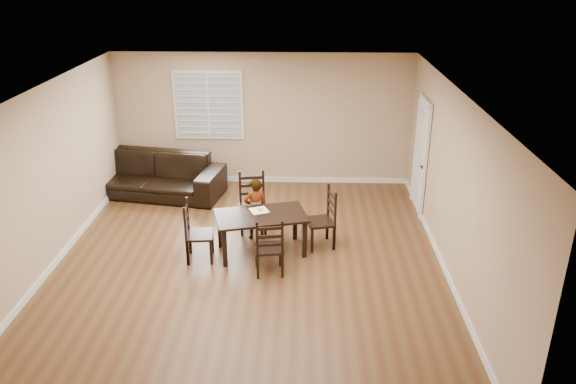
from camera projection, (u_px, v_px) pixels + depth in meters
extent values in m
plane|color=brown|center=(249.00, 265.00, 8.69)|extent=(7.00, 7.00, 0.00)
cube|color=tan|center=(263.00, 120.00, 11.39)|extent=(6.00, 0.04, 2.70)
cube|color=tan|center=(207.00, 333.00, 4.95)|extent=(6.00, 0.04, 2.70)
cube|color=tan|center=(43.00, 182.00, 8.26)|extent=(0.04, 7.00, 2.70)
cube|color=tan|center=(454.00, 187.00, 8.08)|extent=(0.04, 7.00, 2.70)
cube|color=white|center=(243.00, 93.00, 7.65)|extent=(6.00, 7.00, 0.04)
cube|color=white|center=(208.00, 105.00, 11.26)|extent=(1.40, 0.08, 1.40)
cube|color=white|center=(421.00, 157.00, 10.24)|extent=(0.06, 0.94, 2.05)
cylinder|color=#332114|center=(422.00, 167.00, 9.99)|extent=(0.06, 0.06, 0.02)
cube|color=white|center=(264.00, 179.00, 11.88)|extent=(6.00, 0.03, 0.10)
cube|color=white|center=(58.00, 259.00, 8.76)|extent=(0.03, 7.00, 0.10)
cube|color=white|center=(443.00, 265.00, 8.59)|extent=(0.03, 7.00, 0.10)
cube|color=black|center=(261.00, 216.00, 8.83)|extent=(1.57, 1.13, 0.04)
cube|color=black|center=(225.00, 248.00, 8.55)|extent=(0.09, 0.09, 0.62)
cube|color=black|center=(304.00, 239.00, 8.81)|extent=(0.09, 0.09, 0.62)
cube|color=black|center=(220.00, 230.00, 9.12)|extent=(0.09, 0.09, 0.62)
cube|color=black|center=(295.00, 222.00, 9.38)|extent=(0.09, 0.09, 0.62)
cube|color=black|center=(253.00, 207.00, 9.63)|extent=(0.52, 0.49, 0.04)
cube|color=black|center=(252.00, 199.00, 9.78)|extent=(0.46, 0.10, 1.03)
cube|color=black|center=(242.00, 224.00, 9.53)|extent=(0.05, 0.05, 0.42)
cube|color=black|center=(265.00, 223.00, 9.56)|extent=(0.05, 0.05, 0.42)
cube|color=black|center=(241.00, 215.00, 9.87)|extent=(0.05, 0.05, 0.42)
cube|color=black|center=(264.00, 214.00, 9.90)|extent=(0.05, 0.05, 0.42)
cube|color=black|center=(269.00, 248.00, 8.35)|extent=(0.47, 0.44, 0.04)
cube|color=black|center=(270.00, 250.00, 8.16)|extent=(0.42, 0.09, 0.93)
cube|color=black|center=(280.00, 255.00, 8.60)|extent=(0.04, 0.04, 0.38)
cube|color=black|center=(257.00, 256.00, 8.57)|extent=(0.04, 0.04, 0.38)
cube|color=black|center=(282.00, 266.00, 8.29)|extent=(0.04, 0.04, 0.38)
cube|color=black|center=(258.00, 267.00, 8.26)|extent=(0.04, 0.04, 0.38)
cube|color=black|center=(200.00, 235.00, 8.72)|extent=(0.45, 0.48, 0.04)
cube|color=black|center=(187.00, 231.00, 8.68)|extent=(0.08, 0.44, 0.98)
cube|color=black|center=(211.00, 253.00, 8.64)|extent=(0.04, 0.04, 0.40)
cube|color=black|center=(213.00, 241.00, 8.99)|extent=(0.04, 0.04, 0.40)
cube|color=black|center=(188.00, 253.00, 8.62)|extent=(0.04, 0.04, 0.40)
cube|color=black|center=(190.00, 242.00, 8.97)|extent=(0.04, 0.04, 0.40)
cube|color=black|center=(320.00, 222.00, 9.12)|extent=(0.52, 0.54, 0.04)
cube|color=black|center=(331.00, 217.00, 9.13)|extent=(0.15, 0.45, 1.00)
cube|color=black|center=(306.00, 230.00, 9.34)|extent=(0.05, 0.05, 0.41)
cube|color=black|center=(312.00, 241.00, 8.99)|extent=(0.05, 0.05, 0.41)
cube|color=black|center=(327.00, 228.00, 9.42)|extent=(0.05, 0.05, 0.41)
cube|color=black|center=(334.00, 238.00, 9.07)|extent=(0.05, 0.05, 0.41)
imported|color=gray|center=(255.00, 209.00, 9.33)|extent=(0.46, 0.39, 1.07)
cube|color=white|center=(259.00, 210.00, 8.97)|extent=(0.36, 0.36, 0.00)
torus|color=#D89C4D|center=(260.00, 209.00, 8.96)|extent=(0.10, 0.10, 0.03)
torus|color=silver|center=(260.00, 209.00, 8.96)|extent=(0.08, 0.08, 0.02)
imported|color=black|center=(151.00, 175.00, 11.14)|extent=(2.97, 1.57, 0.82)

